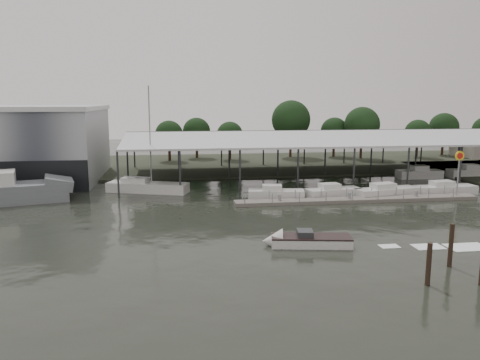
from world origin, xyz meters
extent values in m
plane|color=#232820|center=(0.00, 0.00, 0.00)|extent=(200.00, 200.00, 0.00)
cube|color=#343B2C|center=(0.00, 42.00, 0.10)|extent=(140.00, 30.00, 0.30)
cube|color=#9B9FA5|center=(-28.00, 30.00, 5.00)|extent=(24.00, 20.00, 10.00)
cube|color=#B8BABD|center=(-28.00, 30.00, 10.20)|extent=(24.50, 20.50, 0.60)
cube|color=#303336|center=(17.00, 28.00, 6.76)|extent=(58.00, 0.40, 0.30)
cylinder|color=#303336|center=(-12.00, 16.50, 2.75)|extent=(0.24, 0.24, 5.50)
cylinder|color=#303336|center=(-12.00, 39.50, 2.75)|extent=(0.24, 0.24, 5.50)
cylinder|color=#303336|center=(46.00, 39.50, 2.75)|extent=(0.24, 0.24, 5.50)
cube|color=slate|center=(15.00, 10.00, 0.20)|extent=(28.00, 2.00, 0.40)
cylinder|color=gray|center=(2.00, 9.10, 0.80)|extent=(0.10, 0.10, 1.20)
cylinder|color=gray|center=(28.00, 10.90, 0.80)|extent=(0.10, 0.10, 1.20)
cube|color=gray|center=(14.00, 10.00, 0.70)|extent=(0.30, 0.30, 0.70)
cylinder|color=gray|center=(27.00, 10.00, 2.50)|extent=(0.16, 0.16, 5.00)
cylinder|color=yellow|center=(27.00, 10.00, 5.00)|extent=(1.10, 0.12, 1.10)
cylinder|color=red|center=(27.00, 9.93, 5.00)|extent=(0.70, 0.05, 0.70)
cube|color=slate|center=(-18.66, 16.06, 1.90)|extent=(4.18, 4.85, 1.80)
cube|color=silver|center=(-8.74, 18.80, 0.50)|extent=(10.36, 5.73, 1.40)
cube|color=silver|center=(-10.26, 19.32, 1.40)|extent=(3.63, 2.74, 0.80)
cylinder|color=gray|center=(-8.26, 18.64, 6.99)|extent=(0.16, 0.16, 12.05)
cylinder|color=gray|center=(-9.98, 19.23, 1.90)|extent=(3.35, 1.25, 0.12)
cube|color=silver|center=(5.17, -4.97, 0.35)|extent=(6.47, 3.03, 0.90)
cone|color=silver|center=(2.16, -4.45, 0.35)|extent=(1.92, 2.24, 2.00)
cube|color=black|center=(5.17, -4.97, 0.75)|extent=(6.48, 3.09, 0.12)
cube|color=#303336|center=(4.67, -4.88, 1.00)|extent=(1.42, 1.58, 0.50)
cube|color=white|center=(11.19, -6.00, 0.02)|extent=(2.30, 1.50, 0.04)
cube|color=white|center=(14.14, -6.51, 0.02)|extent=(3.10, 2.00, 0.04)
cube|color=white|center=(17.10, -7.02, 0.02)|extent=(3.90, 2.50, 0.04)
cube|color=silver|center=(6.21, 12.74, 0.50)|extent=(6.69, 3.34, 1.10)
cube|color=silver|center=(5.71, 12.74, 1.30)|extent=(2.50, 1.99, 0.70)
cube|color=silver|center=(13.08, 12.74, 0.50)|extent=(6.85, 3.23, 1.10)
cube|color=silver|center=(12.58, 12.74, 1.30)|extent=(2.53, 1.96, 0.70)
cube|color=silver|center=(19.44, 12.11, 0.50)|extent=(8.07, 3.68, 1.10)
cube|color=silver|center=(18.94, 12.11, 1.30)|extent=(2.99, 2.11, 0.70)
cube|color=silver|center=(27.19, 12.64, 0.50)|extent=(7.57, 2.57, 1.10)
cube|color=silver|center=(26.69, 12.64, 1.30)|extent=(2.69, 1.73, 0.70)
cylinder|color=#2F2117|center=(10.05, -13.63, 1.05)|extent=(0.32, 0.32, 3.30)
cylinder|color=#2F2117|center=(13.27, -10.78, 1.22)|extent=(0.32, 0.32, 3.64)
cylinder|color=#301D15|center=(-6.33, 47.21, 1.81)|extent=(0.50, 0.50, 3.63)
sphere|color=#1A3315|center=(-6.33, 47.21, 5.08)|extent=(5.08, 5.08, 5.08)
cylinder|color=#301D15|center=(-1.14, 51.21, 1.90)|extent=(0.50, 0.50, 3.79)
sphere|color=#1A3315|center=(-1.14, 51.21, 5.31)|extent=(5.31, 5.31, 5.31)
cylinder|color=#301D15|center=(4.84, 47.33, 1.75)|extent=(0.50, 0.50, 3.50)
sphere|color=#1A3315|center=(4.84, 47.33, 4.90)|extent=(4.90, 4.90, 4.90)
cylinder|color=#301D15|center=(17.15, 50.03, 2.68)|extent=(0.50, 0.50, 5.36)
sphere|color=#1A3315|center=(17.15, 50.03, 7.51)|extent=(7.51, 7.51, 7.51)
cylinder|color=#301D15|center=(25.72, 49.31, 1.89)|extent=(0.50, 0.50, 3.78)
sphere|color=#1A3315|center=(25.72, 49.31, 5.30)|extent=(5.30, 5.30, 5.30)
cylinder|color=#301D15|center=(29.96, 45.89, 2.39)|extent=(0.50, 0.50, 4.78)
sphere|color=#1A3315|center=(29.96, 45.89, 6.69)|extent=(6.69, 6.69, 6.69)
cylinder|color=#301D15|center=(41.55, 46.26, 1.80)|extent=(0.50, 0.50, 3.60)
sphere|color=#1A3315|center=(41.55, 46.26, 5.04)|extent=(5.04, 5.04, 5.04)
cylinder|color=#301D15|center=(48.52, 48.91, 2.08)|extent=(0.50, 0.50, 4.16)
sphere|color=#1A3315|center=(48.52, 48.91, 5.82)|extent=(5.82, 5.82, 5.82)
camera|label=1|loc=(-5.21, -39.19, 11.33)|focal=35.00mm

